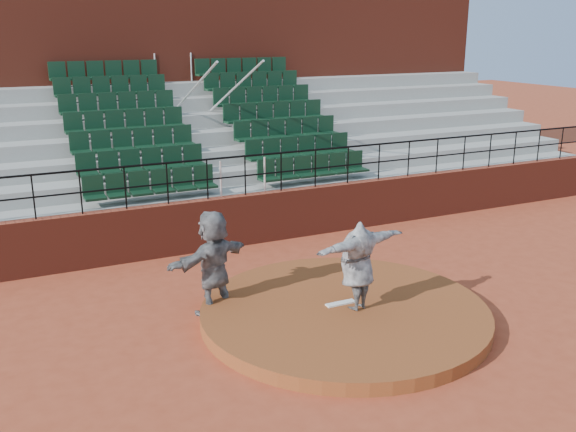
% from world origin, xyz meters
% --- Properties ---
extents(ground, '(90.00, 90.00, 0.00)m').
position_xyz_m(ground, '(0.00, 0.00, 0.00)').
color(ground, '#A23F24').
rests_on(ground, ground).
extents(pitchers_mound, '(5.50, 5.50, 0.25)m').
position_xyz_m(pitchers_mound, '(0.00, 0.00, 0.12)').
color(pitchers_mound, brown).
rests_on(pitchers_mound, ground).
extents(pitching_rubber, '(0.60, 0.15, 0.03)m').
position_xyz_m(pitching_rubber, '(0.00, 0.15, 0.27)').
color(pitching_rubber, white).
rests_on(pitching_rubber, pitchers_mound).
extents(boundary_wall, '(24.00, 0.30, 1.30)m').
position_xyz_m(boundary_wall, '(0.00, 5.00, 0.65)').
color(boundary_wall, maroon).
rests_on(boundary_wall, ground).
extents(wall_railing, '(24.04, 0.05, 1.03)m').
position_xyz_m(wall_railing, '(0.00, 5.00, 2.03)').
color(wall_railing, black).
rests_on(wall_railing, boundary_wall).
extents(seating_deck, '(24.00, 5.97, 4.63)m').
position_xyz_m(seating_deck, '(0.00, 8.65, 1.44)').
color(seating_deck, '#969690').
rests_on(seating_deck, ground).
extents(press_box_facade, '(24.00, 3.00, 7.10)m').
position_xyz_m(press_box_facade, '(0.00, 12.60, 3.55)').
color(press_box_facade, maroon).
rests_on(press_box_facade, ground).
extents(pitcher, '(2.19, 1.01, 1.72)m').
position_xyz_m(pitcher, '(0.18, -0.14, 1.11)').
color(pitcher, black).
rests_on(pitcher, pitchers_mound).
extents(fielder, '(2.00, 1.31, 2.06)m').
position_xyz_m(fielder, '(-2.12, 1.41, 1.03)').
color(fielder, black).
rests_on(fielder, ground).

